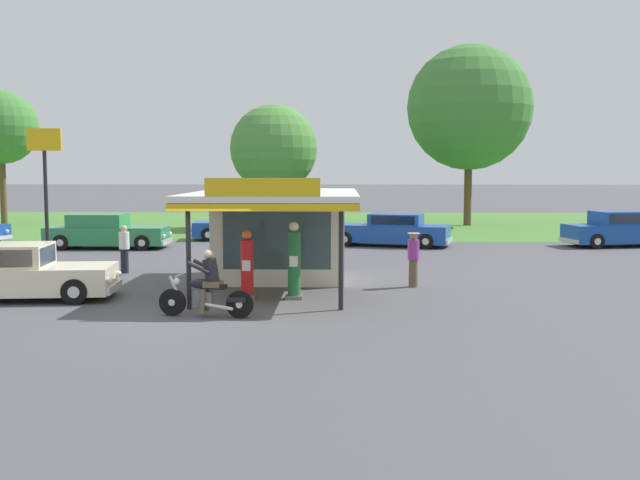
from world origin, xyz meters
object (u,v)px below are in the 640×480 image
at_px(gas_pump_nearside, 247,267).
at_px(featured_classic_sedan, 15,274).
at_px(parked_car_back_row_centre_right, 106,232).
at_px(bystander_leaning_by_kiosk, 124,248).
at_px(bystander_admiring_sedan, 413,258).
at_px(parked_car_back_row_far_right, 622,231).
at_px(parked_car_back_row_far_left, 390,231).
at_px(roadside_pole_sign, 45,176).
at_px(gas_pump_offside, 294,264).
at_px(motorcycle_with_rider, 207,289).
at_px(parked_car_back_row_centre_left, 244,226).
at_px(bystander_strolling_foreground, 281,237).

bearing_deg(gas_pump_nearside, featured_classic_sedan, -177.09).
bearing_deg(parked_car_back_row_centre_right, bystander_leaning_by_kiosk, -68.31).
bearing_deg(bystander_admiring_sedan, featured_classic_sedan, -167.29).
relative_size(parked_car_back_row_far_right, parked_car_back_row_far_left, 0.96).
relative_size(featured_classic_sedan, roadside_pole_sign, 1.12).
xyz_separation_m(gas_pump_offside, parked_car_back_row_far_right, (13.78, 13.99, -0.23)).
distance_m(motorcycle_with_rider, bystander_admiring_sedan, 6.98).
relative_size(gas_pump_nearside, parked_car_back_row_centre_left, 0.36).
height_order(parked_car_back_row_far_left, roadside_pole_sign, roadside_pole_sign).
bearing_deg(bystander_leaning_by_kiosk, parked_car_back_row_centre_left, 78.41).
height_order(parked_car_back_row_far_right, parked_car_back_row_centre_right, parked_car_back_row_far_right).
bearing_deg(gas_pump_nearside, roadside_pole_sign, 149.83).
xyz_separation_m(gas_pump_nearside, bystander_leaning_by_kiosk, (-4.69, 4.80, -0.00)).
height_order(parked_car_back_row_far_right, parked_car_back_row_far_left, parked_car_back_row_far_right).
xyz_separation_m(parked_car_back_row_far_left, bystander_strolling_foreground, (-4.51, -4.71, 0.13)).
relative_size(parked_car_back_row_far_right, parked_car_back_row_centre_right, 1.03).
relative_size(gas_pump_nearside, parked_car_back_row_centre_right, 0.34).
bearing_deg(bystander_strolling_foreground, gas_pump_offside, -83.32).
bearing_deg(parked_car_back_row_far_right, parked_car_back_row_centre_left, 170.97).
bearing_deg(parked_car_back_row_far_left, parked_car_back_row_centre_right, -173.66).
relative_size(gas_pump_nearside, parked_car_back_row_far_right, 0.33).
relative_size(featured_classic_sedan, bystander_leaning_by_kiosk, 3.35).
bearing_deg(gas_pump_nearside, parked_car_back_row_far_right, 42.96).
bearing_deg(featured_classic_sedan, parked_car_back_row_centre_left, 77.17).
xyz_separation_m(motorcycle_with_rider, parked_car_back_row_far_left, (5.31, 16.40, 0.02)).
bearing_deg(parked_car_back_row_centre_left, parked_car_back_row_far_left, -22.33).
height_order(parked_car_back_row_far_right, bystander_admiring_sedan, bystander_admiring_sedan).
height_order(gas_pump_offside, featured_classic_sedan, gas_pump_offside).
bearing_deg(bystander_strolling_foreground, parked_car_back_row_far_left, 46.19).
distance_m(gas_pump_nearside, bystander_leaning_by_kiosk, 6.71).
distance_m(featured_classic_sedan, parked_car_back_row_far_right, 25.54).
distance_m(parked_car_back_row_centre_left, bystander_admiring_sedan, 16.16).
height_order(featured_classic_sedan, bystander_admiring_sedan, bystander_admiring_sedan).
height_order(parked_car_back_row_far_right, roadside_pole_sign, roadside_pole_sign).
distance_m(parked_car_back_row_far_right, bystander_admiring_sedan, 15.81).
bearing_deg(gas_pump_offside, parked_car_back_row_centre_left, 101.77).
distance_m(featured_classic_sedan, roadside_pole_sign, 5.11).
xyz_separation_m(gas_pump_offside, bystander_leaning_by_kiosk, (-5.94, 4.80, -0.11)).
height_order(motorcycle_with_rider, parked_car_back_row_far_left, motorcycle_with_rider).
distance_m(gas_pump_offside, bystander_admiring_sedan, 3.96).
bearing_deg(parked_car_back_row_centre_left, bystander_leaning_by_kiosk, -101.59).
xyz_separation_m(gas_pump_nearside, bystander_admiring_sedan, (4.61, 2.11, 0.02)).
xyz_separation_m(parked_car_back_row_centre_left, bystander_leaning_by_kiosk, (-2.45, -11.94, 0.19)).
height_order(gas_pump_nearside, parked_car_back_row_centre_right, gas_pump_nearside).
distance_m(bystander_leaning_by_kiosk, roadside_pole_sign, 3.38).
height_order(bystander_strolling_foreground, roadside_pole_sign, roadside_pole_sign).
xyz_separation_m(motorcycle_with_rider, roadside_pole_sign, (-6.33, 6.55, 2.57)).
bearing_deg(featured_classic_sedan, parked_car_back_row_far_left, 52.73).
distance_m(parked_car_back_row_far_right, parked_car_back_row_centre_right, 22.83).
relative_size(parked_car_back_row_centre_left, bystander_admiring_sedan, 3.20).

